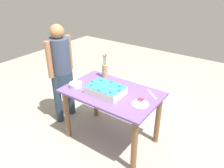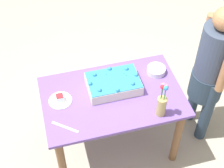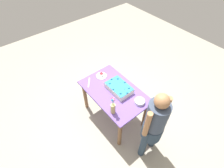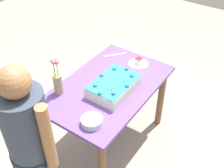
# 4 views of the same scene
# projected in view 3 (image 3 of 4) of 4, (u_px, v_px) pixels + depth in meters

# --- Properties ---
(ground_plane) EXTENTS (8.00, 8.00, 0.00)m
(ground_plane) POSITION_uv_depth(u_px,v_px,m) (114.00, 115.00, 3.61)
(ground_plane) COLOR #A39C8A
(dining_table) EXTENTS (1.21, 0.77, 0.76)m
(dining_table) POSITION_uv_depth(u_px,v_px,m) (114.00, 96.00, 3.16)
(dining_table) COLOR #6B4DA2
(dining_table) RESTS_ON ground_plane
(sheet_cake) EXTENTS (0.45, 0.30, 0.13)m
(sheet_cake) POSITION_uv_depth(u_px,v_px,m) (119.00, 88.00, 3.04)
(sheet_cake) COLOR #E8ECCF
(sheet_cake) RESTS_ON dining_table
(serving_plate_with_slice) EXTENTS (0.20, 0.20, 0.07)m
(serving_plate_with_slice) POSITION_uv_depth(u_px,v_px,m) (101.00, 75.00, 3.30)
(serving_plate_with_slice) COLOR white
(serving_plate_with_slice) RESTS_ON dining_table
(cake_knife) EXTENTS (0.20, 0.16, 0.00)m
(cake_knife) POSITION_uv_depth(u_px,v_px,m) (89.00, 82.00, 3.20)
(cake_knife) COLOR silver
(cake_knife) RESTS_ON dining_table
(flower_vase) EXTENTS (0.08, 0.08, 0.35)m
(flower_vase) POSITION_uv_depth(u_px,v_px,m) (113.00, 107.00, 2.66)
(flower_vase) COLOR tan
(flower_vase) RESTS_ON dining_table
(fruit_bowl) EXTENTS (0.17, 0.17, 0.06)m
(fruit_bowl) POSITION_uv_depth(u_px,v_px,m) (140.00, 101.00, 2.86)
(fruit_bowl) COLOR silver
(fruit_bowl) RESTS_ON dining_table
(person_standing) EXTENTS (0.31, 0.45, 1.49)m
(person_standing) POSITION_uv_depth(u_px,v_px,m) (154.00, 124.00, 2.51)
(person_standing) COLOR #28384B
(person_standing) RESTS_ON ground_plane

